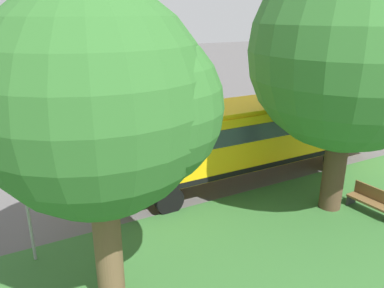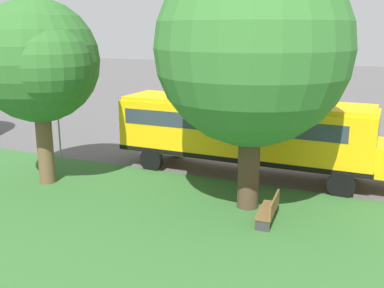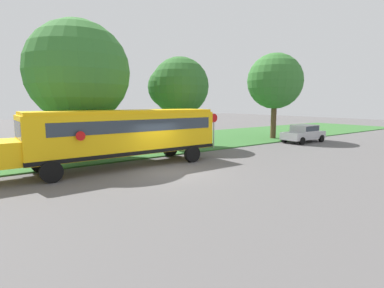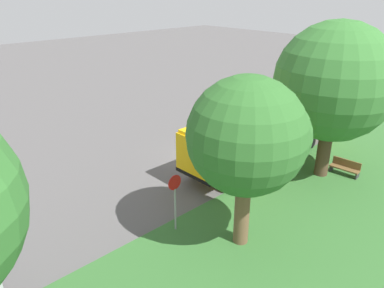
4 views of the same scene
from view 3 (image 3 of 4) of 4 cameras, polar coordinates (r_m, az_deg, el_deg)
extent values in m
plane|color=#565454|center=(15.62, -4.05, -5.37)|extent=(120.00, 120.00, 0.00)
cube|color=#33662D|center=(24.51, -16.68, -0.71)|extent=(12.00, 80.00, 0.08)
cube|color=yellow|center=(17.10, -12.45, 2.08)|extent=(2.50, 10.50, 2.20)
cube|color=yellow|center=(17.02, -12.57, 6.04)|extent=(2.35, 10.29, 0.16)
cube|color=black|center=(17.22, -12.35, -1.16)|extent=(2.54, 10.54, 0.20)
cube|color=#2D3842|center=(17.18, -11.58, 3.68)|extent=(2.53, 9.24, 0.64)
cube|color=#2D3842|center=(15.69, -30.11, 2.38)|extent=(2.25, 0.12, 0.80)
cylinder|color=red|center=(14.76, -20.46, 1.45)|extent=(0.03, 0.44, 0.44)
cylinder|color=black|center=(14.88, -25.23, -4.82)|extent=(0.30, 1.00, 1.00)
cylinder|color=black|center=(17.30, -26.87, -3.22)|extent=(0.30, 1.00, 1.00)
cylinder|color=black|center=(18.05, 0.05, -1.91)|extent=(0.30, 1.00, 1.00)
cylinder|color=black|center=(20.09, -4.19, -0.92)|extent=(0.30, 1.00, 1.00)
cube|color=#B7B7BC|center=(28.85, 20.42, 1.58)|extent=(1.80, 4.40, 0.64)
cube|color=#B7B7BC|center=(28.92, 20.65, 2.82)|extent=(1.60, 2.20, 0.60)
cube|color=#2D3842|center=(28.92, 20.65, 2.86)|extent=(1.62, 2.02, 0.45)
cylinder|color=black|center=(27.15, 20.24, 0.54)|extent=(0.22, 0.64, 0.64)
cylinder|color=black|center=(28.17, 17.19, 0.93)|extent=(0.22, 0.64, 0.64)
cylinder|color=black|center=(29.68, 23.43, 0.97)|extent=(0.22, 0.64, 0.64)
cylinder|color=black|center=(30.62, 20.53, 1.32)|extent=(0.22, 0.64, 0.64)
cylinder|color=#4C3826|center=(20.07, -20.32, 1.58)|extent=(0.73, 0.73, 3.08)
sphere|color=#33702D|center=(20.05, -20.87, 12.67)|extent=(6.24, 6.24, 6.24)
sphere|color=#33702D|center=(20.83, -20.17, 11.58)|extent=(4.16, 4.16, 4.16)
cylinder|color=brown|center=(24.20, -2.28, 3.14)|extent=(0.62, 0.62, 3.13)
sphere|color=#2D6628|center=(24.15, -2.32, 10.93)|extent=(4.59, 4.59, 4.59)
sphere|color=#2D6628|center=(24.06, -4.44, 10.72)|extent=(3.29, 3.29, 3.29)
cylinder|color=brown|center=(30.53, 15.26, 4.34)|extent=(0.53, 0.53, 3.62)
sphere|color=#33702D|center=(30.54, 15.53, 11.47)|extent=(5.31, 5.31, 5.31)
sphere|color=#33702D|center=(31.36, 15.80, 12.30)|extent=(3.11, 3.11, 3.11)
cylinder|color=gray|center=(23.13, 4.16, 1.62)|extent=(0.08, 0.08, 2.10)
cylinder|color=red|center=(23.02, 4.19, 4.96)|extent=(0.03, 0.68, 0.68)
cube|color=brown|center=(20.88, -23.32, -1.36)|extent=(1.63, 0.62, 0.08)
cube|color=brown|center=(20.78, -23.93, -0.74)|extent=(1.60, 0.18, 0.44)
cube|color=#333333|center=(20.22, -22.65, -2.26)|extent=(0.11, 0.45, 0.45)
cube|color=#333333|center=(21.61, -23.88, -1.70)|extent=(0.11, 0.45, 0.45)
camera|label=1|loc=(31.30, -7.24, 13.28)|focal=35.00mm
camera|label=2|loc=(33.25, -34.59, 10.74)|focal=42.00mm
camera|label=4|loc=(37.33, 4.23, 17.83)|focal=35.00mm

